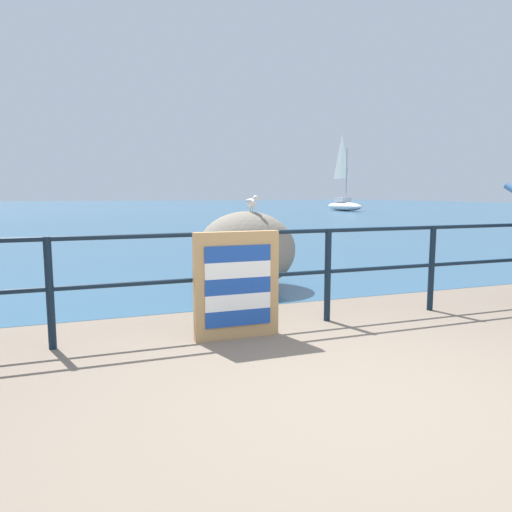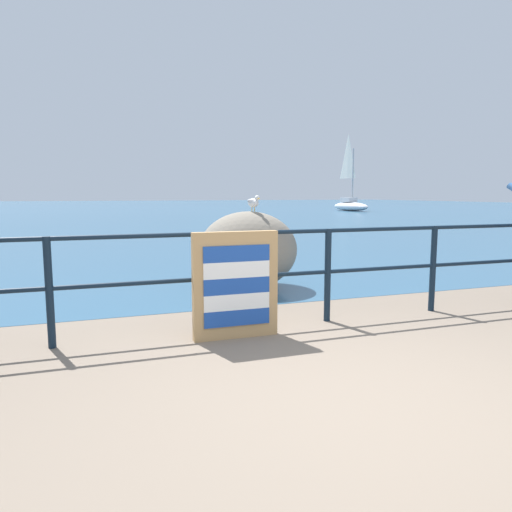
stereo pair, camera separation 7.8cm
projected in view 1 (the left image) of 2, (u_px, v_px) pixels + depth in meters
ground_plane at (123, 225)px, 21.81m from camera, size 120.00×120.00×0.10m
sea_surface at (99, 207)px, 47.77m from camera, size 120.00×90.00×0.01m
promenade_railing at (268, 267)px, 4.97m from camera, size 9.88×0.07×1.02m
folded_deckchair_stack at (237, 285)px, 4.60m from camera, size 0.84×0.10×1.04m
breakwater_boulder_main at (247, 250)px, 7.03m from camera, size 1.47×1.29×1.14m
seagull at (252, 202)px, 6.91m from camera, size 0.16×0.34×0.23m
sailboat at (344, 202)px, 38.38m from camera, size 1.54×4.46×6.16m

